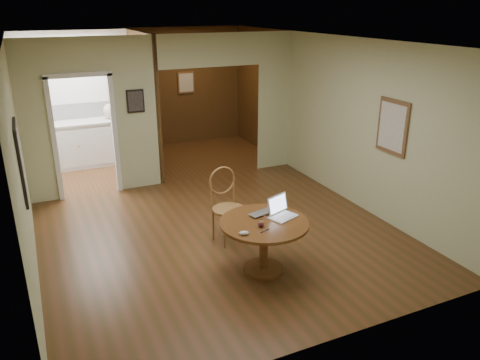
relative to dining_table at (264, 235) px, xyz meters
name	(u,v)px	position (x,y,z in m)	size (l,w,h in m)	color
floor	(224,237)	(-0.11, 1.04, -0.51)	(5.00, 5.00, 0.00)	#4B3115
room_shell	(136,111)	(-0.57, 4.14, 0.78)	(5.20, 7.50, 5.00)	silver
dining_table	(264,235)	(0.00, 0.00, 0.00)	(1.10, 1.10, 0.69)	brown
chair	(226,201)	(-0.08, 1.00, 0.08)	(0.50, 0.50, 1.07)	#925E33
open_laptop	(281,211)	(0.27, 0.07, 0.24)	(0.40, 0.40, 0.24)	white
closed_laptop	(265,214)	(0.09, 0.16, 0.19)	(0.35, 0.23, 0.03)	#BCBDC2
mouse	(244,233)	(-0.37, -0.21, 0.20)	(0.12, 0.06, 0.05)	white
wine_glass	(261,223)	(-0.10, -0.11, 0.22)	(0.08, 0.08, 0.09)	white
pen	(265,231)	(-0.11, -0.23, 0.18)	(0.01, 0.01, 0.15)	#0B1650
kitchen_cabinet	(85,143)	(-1.46, 5.24, -0.04)	(2.06, 0.60, 0.94)	white
grocery_bag	(111,111)	(-0.87, 5.24, 0.59)	(0.32, 0.27, 0.32)	beige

